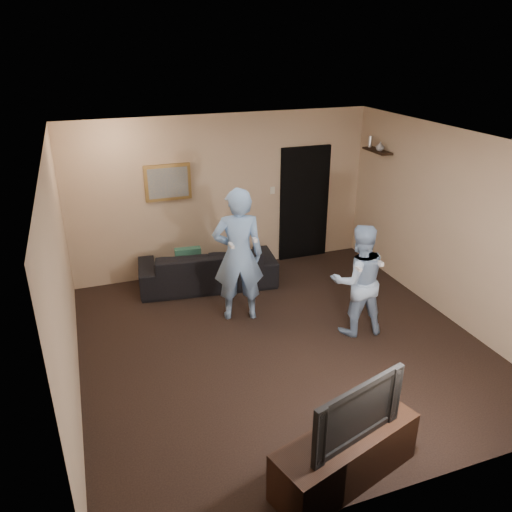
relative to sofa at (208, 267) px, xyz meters
name	(u,v)px	position (x,y,z in m)	size (l,w,h in m)	color
ground	(280,343)	(0.46, -1.95, -0.31)	(5.00, 5.00, 0.00)	black
ceiling	(285,143)	(0.46, -1.95, 2.29)	(5.00, 5.00, 0.04)	silver
wall_back	(224,195)	(0.46, 0.55, 0.99)	(5.00, 0.04, 2.60)	tan
wall_front	(406,371)	(0.46, -4.45, 0.99)	(5.00, 0.04, 2.60)	tan
wall_left	(62,283)	(-2.04, -1.95, 0.99)	(0.04, 5.00, 2.60)	tan
wall_right	(452,227)	(2.96, -1.95, 0.99)	(0.04, 5.00, 2.60)	tan
sofa	(208,267)	(0.00, 0.00, 0.00)	(2.14, 0.84, 0.63)	black
throw_pillow	(188,260)	(-0.30, 0.00, 0.17)	(0.40, 0.13, 0.40)	#174739
painting_frame	(168,182)	(-0.44, 0.53, 1.29)	(0.72, 0.05, 0.57)	olive
painting_canvas	(168,183)	(-0.44, 0.50, 1.29)	(0.62, 0.01, 0.47)	slate
doorway	(304,204)	(1.91, 0.52, 0.69)	(0.90, 0.06, 2.00)	black
light_switch	(272,190)	(1.31, 0.53, 0.99)	(0.08, 0.02, 0.12)	silver
wall_shelf	(377,151)	(2.85, -0.15, 1.68)	(0.20, 0.60, 0.03)	black
shelf_vase	(380,146)	(2.85, -0.21, 1.76)	(0.14, 0.14, 0.14)	#9E9EA2
shelf_figurine	(370,142)	(2.85, 0.09, 1.78)	(0.06, 0.06, 0.18)	silver
tv_console	(345,456)	(0.17, -4.16, -0.06)	(1.43, 0.46, 0.51)	black
television	(350,408)	(0.17, -4.16, 0.48)	(1.01, 0.13, 0.58)	black
wii_player_left	(238,255)	(0.16, -1.11, 0.64)	(0.78, 0.60, 1.90)	#7CA5D7
wii_player_right	(358,280)	(1.51, -2.01, 0.45)	(0.82, 0.67, 1.53)	#98B8DE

